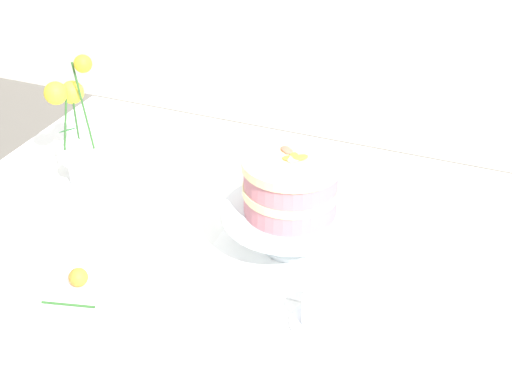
# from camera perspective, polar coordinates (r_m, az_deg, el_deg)

# --- Properties ---
(dining_table) EXTENTS (1.40, 1.00, 0.74)m
(dining_table) POSITION_cam_1_polar(r_m,az_deg,el_deg) (1.70, -1.97, -5.99)
(dining_table) COLOR white
(dining_table) RESTS_ON ground
(linen_napkin) EXTENTS (0.33, 0.33, 0.00)m
(linen_napkin) POSITION_cam_1_polar(r_m,az_deg,el_deg) (1.61, 2.55, -4.38)
(linen_napkin) COLOR white
(linen_napkin) RESTS_ON dining_table
(cake_stand) EXTENTS (0.29, 0.29, 0.10)m
(cake_stand) POSITION_cam_1_polar(r_m,az_deg,el_deg) (1.56, 2.62, -1.97)
(cake_stand) COLOR silver
(cake_stand) RESTS_ON linen_napkin
(layer_cake) EXTENTS (0.20, 0.20, 0.13)m
(layer_cake) POSITION_cam_1_polar(r_m,az_deg,el_deg) (1.52, 2.69, 0.52)
(layer_cake) COLOR #CC7A84
(layer_cake) RESTS_ON cake_stand
(flower_vase) EXTENTS (0.11, 0.11, 0.34)m
(flower_vase) POSITION_cam_1_polar(r_m,az_deg,el_deg) (1.83, -13.68, 4.32)
(flower_vase) COLOR silver
(flower_vase) RESTS_ON dining_table
(teacup) EXTENTS (0.12, 0.12, 0.06)m
(teacup) POSITION_cam_1_polar(r_m,az_deg,el_deg) (1.41, 5.07, -9.33)
(teacup) COLOR white
(teacup) RESTS_ON dining_table
(fallen_rose) EXTENTS (0.11, 0.10, 0.04)m
(fallen_rose) POSITION_cam_1_polar(r_m,az_deg,el_deg) (1.54, -13.59, -6.50)
(fallen_rose) COLOR #2D6028
(fallen_rose) RESTS_ON dining_table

